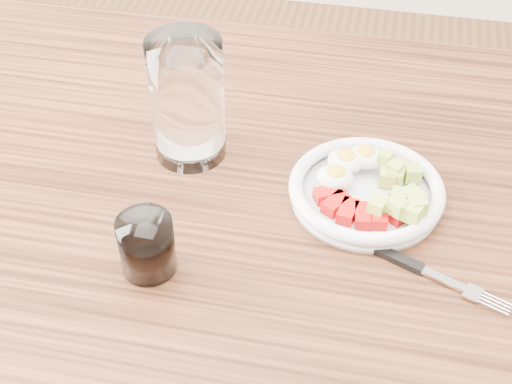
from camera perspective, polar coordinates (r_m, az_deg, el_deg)
dining_table at (r=0.93m, az=0.48°, el=-6.43°), size 1.50×0.90×0.77m
bowl at (r=0.88m, az=8.84°, el=0.23°), size 0.19×0.19×0.05m
fork at (r=0.82m, az=11.93°, el=-5.54°), size 0.18×0.09×0.01m
water_glass at (r=0.90m, az=-5.52°, el=7.34°), size 0.09×0.09×0.17m
coffee_glass at (r=0.78m, az=-8.73°, el=-4.26°), size 0.06×0.06×0.07m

